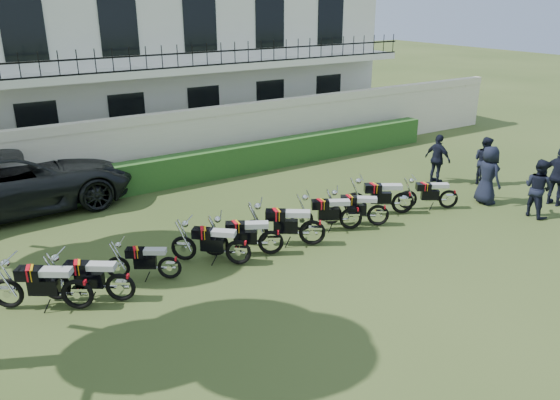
{
  "coord_description": "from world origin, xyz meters",
  "views": [
    {
      "loc": [
        -7.27,
        -9.25,
        5.96
      ],
      "look_at": [
        -0.18,
        1.89,
        0.99
      ],
      "focal_mm": 35.0,
      "sensor_mm": 36.0,
      "label": 1
    }
  ],
  "objects_px": {
    "motorcycle_2": "(169,262)",
    "motorcycle_6": "(351,213)",
    "motorcycle_5": "(312,226)",
    "motorcycle_8": "(403,197)",
    "officer_2": "(559,176)",
    "officer_3": "(488,175)",
    "motorcycle_3": "(238,246)",
    "officer_1": "(538,188)",
    "motorcycle_4": "(271,237)",
    "officer_5": "(438,159)",
    "motorcycle_0": "(77,287)",
    "motorcycle_1": "(120,280)",
    "motorcycle_9": "(449,195)",
    "suv": "(15,181)",
    "officer_4": "(485,161)",
    "motorcycle_7": "(378,210)"
  },
  "relations": [
    {
      "from": "motorcycle_2",
      "to": "motorcycle_6",
      "type": "xyz_separation_m",
      "value": [
        5.15,
        -0.03,
        0.07
      ]
    },
    {
      "from": "motorcycle_5",
      "to": "motorcycle_8",
      "type": "xyz_separation_m",
      "value": [
        3.45,
        0.34,
        -0.02
      ]
    },
    {
      "from": "officer_2",
      "to": "officer_3",
      "type": "distance_m",
      "value": 2.06
    },
    {
      "from": "motorcycle_5",
      "to": "motorcycle_3",
      "type": "bearing_deg",
      "value": 122.86
    },
    {
      "from": "motorcycle_5",
      "to": "motorcycle_6",
      "type": "height_order",
      "value": "motorcycle_5"
    },
    {
      "from": "officer_1",
      "to": "motorcycle_4",
      "type": "bearing_deg",
      "value": 78.74
    },
    {
      "from": "officer_5",
      "to": "motorcycle_0",
      "type": "bearing_deg",
      "value": 91.97
    },
    {
      "from": "motorcycle_8",
      "to": "officer_5",
      "type": "height_order",
      "value": "officer_5"
    },
    {
      "from": "motorcycle_8",
      "to": "officer_3",
      "type": "xyz_separation_m",
      "value": [
        2.78,
        -0.69,
        0.38
      ]
    },
    {
      "from": "motorcycle_0",
      "to": "officer_1",
      "type": "relative_size",
      "value": 1.05
    },
    {
      "from": "officer_5",
      "to": "motorcycle_3",
      "type": "bearing_deg",
      "value": 95.46
    },
    {
      "from": "motorcycle_1",
      "to": "officer_5",
      "type": "bearing_deg",
      "value": -46.04
    },
    {
      "from": "motorcycle_1",
      "to": "motorcycle_8",
      "type": "bearing_deg",
      "value": -52.65
    },
    {
      "from": "motorcycle_9",
      "to": "officer_1",
      "type": "relative_size",
      "value": 0.93
    },
    {
      "from": "motorcycle_2",
      "to": "officer_1",
      "type": "xyz_separation_m",
      "value": [
        10.25,
        -2.07,
        0.42
      ]
    },
    {
      "from": "suv",
      "to": "motorcycle_8",
      "type": "bearing_deg",
      "value": -126.39
    },
    {
      "from": "motorcycle_0",
      "to": "motorcycle_4",
      "type": "height_order",
      "value": "motorcycle_0"
    },
    {
      "from": "motorcycle_2",
      "to": "motorcycle_3",
      "type": "bearing_deg",
      "value": -64.9
    },
    {
      "from": "motorcycle_1",
      "to": "motorcycle_5",
      "type": "distance_m",
      "value": 4.89
    },
    {
      "from": "motorcycle_1",
      "to": "motorcycle_9",
      "type": "xyz_separation_m",
      "value": [
        9.78,
        -0.02,
        -0.05
      ]
    },
    {
      "from": "motorcycle_2",
      "to": "motorcycle_9",
      "type": "bearing_deg",
      "value": -59.66
    },
    {
      "from": "officer_2",
      "to": "motorcycle_3",
      "type": "bearing_deg",
      "value": 71.79
    },
    {
      "from": "officer_3",
      "to": "officer_1",
      "type": "bearing_deg",
      "value": -157.68
    },
    {
      "from": "motorcycle_6",
      "to": "motorcycle_9",
      "type": "bearing_deg",
      "value": -67.82
    },
    {
      "from": "motorcycle_6",
      "to": "motorcycle_9",
      "type": "xyz_separation_m",
      "value": [
        3.43,
        -0.35,
        -0.04
      ]
    },
    {
      "from": "motorcycle_0",
      "to": "motorcycle_6",
      "type": "height_order",
      "value": "motorcycle_0"
    },
    {
      "from": "motorcycle_0",
      "to": "motorcycle_8",
      "type": "height_order",
      "value": "motorcycle_0"
    },
    {
      "from": "motorcycle_5",
      "to": "officer_4",
      "type": "xyz_separation_m",
      "value": [
        7.62,
        0.85,
        0.28
      ]
    },
    {
      "from": "officer_3",
      "to": "motorcycle_2",
      "type": "bearing_deg",
      "value": 95.61
    },
    {
      "from": "motorcycle_1",
      "to": "motorcycle_4",
      "type": "bearing_deg",
      "value": -52.6
    },
    {
      "from": "motorcycle_0",
      "to": "officer_2",
      "type": "height_order",
      "value": "officer_2"
    },
    {
      "from": "motorcycle_9",
      "to": "motorcycle_3",
      "type": "bearing_deg",
      "value": 120.0
    },
    {
      "from": "motorcycle_0",
      "to": "officer_3",
      "type": "xyz_separation_m",
      "value": [
        11.94,
        -0.43,
        0.37
      ]
    },
    {
      "from": "motorcycle_6",
      "to": "officer_2",
      "type": "relative_size",
      "value": 0.98
    },
    {
      "from": "officer_4",
      "to": "officer_5",
      "type": "height_order",
      "value": "officer_5"
    },
    {
      "from": "motorcycle_7",
      "to": "officer_1",
      "type": "bearing_deg",
      "value": -75.5
    },
    {
      "from": "motorcycle_0",
      "to": "officer_2",
      "type": "relative_size",
      "value": 0.99
    },
    {
      "from": "motorcycle_0",
      "to": "officer_1",
      "type": "bearing_deg",
      "value": -64.77
    },
    {
      "from": "motorcycle_9",
      "to": "suv",
      "type": "bearing_deg",
      "value": 89.32
    },
    {
      "from": "motorcycle_9",
      "to": "suv",
      "type": "distance_m",
      "value": 12.68
    },
    {
      "from": "motorcycle_2",
      "to": "motorcycle_8",
      "type": "height_order",
      "value": "motorcycle_8"
    },
    {
      "from": "motorcycle_0",
      "to": "motorcycle_9",
      "type": "bearing_deg",
      "value": -57.04
    },
    {
      "from": "motorcycle_5",
      "to": "officer_4",
      "type": "distance_m",
      "value": 7.67
    },
    {
      "from": "motorcycle_7",
      "to": "motorcycle_4",
      "type": "bearing_deg",
      "value": 126.75
    },
    {
      "from": "motorcycle_1",
      "to": "motorcycle_6",
      "type": "distance_m",
      "value": 6.37
    },
    {
      "from": "motorcycle_3",
      "to": "officer_2",
      "type": "bearing_deg",
      "value": -57.6
    },
    {
      "from": "motorcycle_2",
      "to": "motorcycle_8",
      "type": "distance_m",
      "value": 7.14
    },
    {
      "from": "motorcycle_7",
      "to": "officer_1",
      "type": "relative_size",
      "value": 0.91
    },
    {
      "from": "motorcycle_2",
      "to": "motorcycle_1",
      "type": "bearing_deg",
      "value": 139.27
    },
    {
      "from": "motorcycle_7",
      "to": "officer_2",
      "type": "distance_m",
      "value": 5.88
    }
  ]
}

